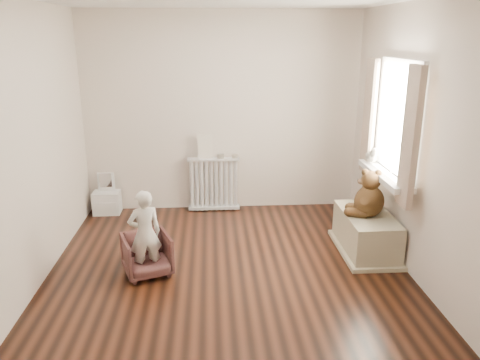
{
  "coord_description": "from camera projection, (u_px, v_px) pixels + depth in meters",
  "views": [
    {
      "loc": [
        -0.16,
        -4.31,
        2.28
      ],
      "look_at": [
        0.15,
        0.45,
        0.8
      ],
      "focal_mm": 35.0,
      "sensor_mm": 36.0,
      "label": 1
    }
  ],
  "objects": [
    {
      "name": "tin_b",
      "position": [
        235.0,
        156.0,
        6.18
      ],
      "size": [
        0.08,
        0.08,
        0.04
      ],
      "primitive_type": "cylinder",
      "color": "#A59E8C",
      "rests_on": "radiator"
    },
    {
      "name": "radiator",
      "position": [
        214.0,
        182.0,
        6.27
      ],
      "size": [
        0.69,
        0.13,
        0.72
      ],
      "primitive_type": "cube",
      "color": "silver",
      "rests_on": "floor"
    },
    {
      "name": "floor",
      "position": [
        228.0,
        268.0,
        4.79
      ],
      "size": [
        3.6,
        3.6,
        0.01
      ],
      "primitive_type": "cube",
      "color": "black",
      "rests_on": "ground"
    },
    {
      "name": "curtain_left",
      "position": [
        410.0,
        138.0,
        4.23
      ],
      "size": [
        0.06,
        0.26,
        1.3
      ],
      "primitive_type": "cube",
      "color": "tan",
      "rests_on": "right_wall"
    },
    {
      "name": "toy_vanity",
      "position": [
        106.0,
        193.0,
        6.19
      ],
      "size": [
        0.35,
        0.25,
        0.54
      ],
      "primitive_type": "cube",
      "color": "silver",
      "rests_on": "floor"
    },
    {
      "name": "paper_doll",
      "position": [
        205.0,
        146.0,
        6.12
      ],
      "size": [
        0.2,
        0.02,
        0.33
      ],
      "primitive_type": "cube",
      "color": "beige",
      "rests_on": "radiator"
    },
    {
      "name": "window",
      "position": [
        399.0,
        120.0,
        4.76
      ],
      "size": [
        0.03,
        0.9,
        1.1
      ],
      "primitive_type": "cube",
      "color": "white",
      "rests_on": "right_wall"
    },
    {
      "name": "child",
      "position": [
        145.0,
        233.0,
        4.5
      ],
      "size": [
        0.37,
        0.31,
        0.87
      ],
      "primitive_type": "imported",
      "rotation": [
        0.0,
        0.0,
        3.5
      ],
      "color": "silver",
      "rests_on": "armchair"
    },
    {
      "name": "plush_cat",
      "position": [
        372.0,
        154.0,
        5.26
      ],
      "size": [
        0.19,
        0.25,
        0.19
      ],
      "primitive_type": null,
      "rotation": [
        0.0,
        0.0,
        -0.24
      ],
      "color": "gray",
      "rests_on": "window_sill"
    },
    {
      "name": "left_wall",
      "position": [
        32.0,
        147.0,
        4.3
      ],
      "size": [
        0.02,
        3.6,
        2.6
      ],
      "primitive_type": "cube",
      "color": "silver",
      "rests_on": "ground"
    },
    {
      "name": "toy_bench",
      "position": [
        366.0,
        234.0,
        5.11
      ],
      "size": [
        0.49,
        0.93,
        0.44
      ],
      "primitive_type": "cube",
      "color": "#BBB491",
      "rests_on": "floor"
    },
    {
      "name": "curtain_right",
      "position": [
        369.0,
        117.0,
        5.31
      ],
      "size": [
        0.06,
        0.26,
        1.3
      ],
      "primitive_type": "cube",
      "color": "tan",
      "rests_on": "right_wall"
    },
    {
      "name": "front_wall",
      "position": [
        239.0,
        213.0,
        2.69
      ],
      "size": [
        3.6,
        0.02,
        2.6
      ],
      "primitive_type": "cube",
      "color": "silver",
      "rests_on": "ground"
    },
    {
      "name": "teddy_bear",
      "position": [
        370.0,
        195.0,
        4.92
      ],
      "size": [
        0.49,
        0.44,
        0.5
      ],
      "primitive_type": null,
      "rotation": [
        0.0,
        0.0,
        -0.35
      ],
      "color": "#35210F",
      "rests_on": "toy_bench"
    },
    {
      "name": "window_sill",
      "position": [
        385.0,
        175.0,
        4.92
      ],
      "size": [
        0.22,
        1.1,
        0.06
      ],
      "primitive_type": "cube",
      "color": "silver",
      "rests_on": "right_wall"
    },
    {
      "name": "armchair",
      "position": [
        147.0,
        255.0,
        4.62
      ],
      "size": [
        0.57,
        0.58,
        0.41
      ],
      "primitive_type": "imported",
      "rotation": [
        0.0,
        0.0,
        0.36
      ],
      "color": "#522C29",
      "rests_on": "floor"
    },
    {
      "name": "tin_a",
      "position": [
        221.0,
        156.0,
        6.17
      ],
      "size": [
        0.09,
        0.09,
        0.06
      ],
      "primitive_type": "cylinder",
      "color": "#A59E8C",
      "rests_on": "radiator"
    },
    {
      "name": "right_wall",
      "position": [
        413.0,
        141.0,
        4.52
      ],
      "size": [
        0.02,
        3.6,
        2.6
      ],
      "primitive_type": "cube",
      "color": "silver",
      "rests_on": "ground"
    },
    {
      "name": "back_wall",
      "position": [
        222.0,
        113.0,
        6.12
      ],
      "size": [
        3.6,
        0.02,
        2.6
      ],
      "primitive_type": "cube",
      "color": "silver",
      "rests_on": "ground"
    }
  ]
}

